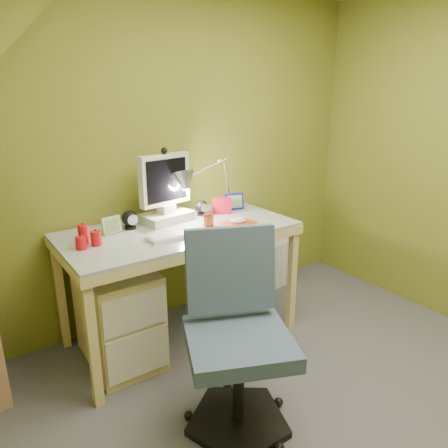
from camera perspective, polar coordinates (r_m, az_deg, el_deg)
floor at (r=2.42m, az=15.04°, el=-26.06°), size 3.20×3.20×0.01m
wall_back at (r=3.05m, az=-6.46°, el=9.12°), size 3.20×0.01×2.40m
slope_ceiling at (r=1.16m, az=-14.54°, el=27.16°), size 1.10×3.20×1.10m
desk at (r=2.86m, az=-5.98°, el=-8.23°), size 1.52×0.77×0.81m
monitor at (r=2.79m, az=-8.21°, el=5.91°), size 0.45×0.31×0.56m
speaker_left at (r=2.72m, az=-12.91°, el=0.61°), size 0.11×0.11×0.13m
speaker_right at (r=2.95m, az=-3.15°, el=2.26°), size 0.11×0.11×0.11m
keyboard at (r=2.55m, az=-6.34°, el=-1.43°), size 0.40×0.14×0.02m
mousepad at (r=2.79m, az=2.02°, el=0.17°), size 0.25×0.19×0.01m
mouse at (r=2.78m, az=2.02°, el=0.52°), size 0.13×0.09×0.04m
amber_tumbler at (r=2.71m, az=-2.13°, el=0.57°), size 0.07×0.07×0.09m
candle_cluster at (r=2.49m, az=-18.63°, el=-1.60°), size 0.17×0.16×0.12m
photo_frame_red at (r=3.00m, az=-0.31°, el=2.57°), size 0.13×0.09×0.12m
photo_frame_blue at (r=3.11m, az=1.42°, el=3.16°), size 0.15×0.06×0.12m
photo_frame_green at (r=2.66m, az=-15.32°, el=-0.14°), size 0.13×0.04×0.11m
desk_lamp at (r=3.01m, az=-0.48°, el=7.12°), size 0.58×0.35×0.58m
task_chair at (r=2.07m, az=2.09°, el=-15.54°), size 0.75×0.75×1.03m
radiator at (r=3.69m, az=6.88°, el=-5.50°), size 0.43×0.21×0.41m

